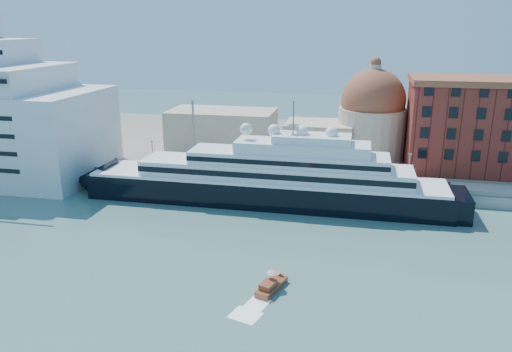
# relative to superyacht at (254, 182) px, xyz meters

# --- Properties ---
(ground) EXTENTS (400.00, 400.00, 0.00)m
(ground) POSITION_rel_superyacht_xyz_m (3.12, -23.00, -4.56)
(ground) COLOR #345B55
(ground) RESTS_ON ground
(quay) EXTENTS (180.00, 10.00, 2.50)m
(quay) POSITION_rel_superyacht_xyz_m (3.12, 11.00, -3.31)
(quay) COLOR gray
(quay) RESTS_ON ground
(land) EXTENTS (260.00, 72.00, 2.00)m
(land) POSITION_rel_superyacht_xyz_m (3.12, 52.00, -3.56)
(land) COLOR slate
(land) RESTS_ON ground
(quay_fence) EXTENTS (180.00, 0.10, 1.20)m
(quay_fence) POSITION_rel_superyacht_xyz_m (3.12, 6.50, -1.46)
(quay_fence) COLOR slate
(quay_fence) RESTS_ON quay
(superyacht) EXTENTS (88.41, 12.26, 26.42)m
(superyacht) POSITION_rel_superyacht_xyz_m (0.00, 0.00, 0.00)
(superyacht) COLOR black
(superyacht) RESTS_ON ground
(service_barge) EXTENTS (13.78, 7.82, 2.94)m
(service_barge) POSITION_rel_superyacht_xyz_m (-49.13, -0.32, -3.71)
(service_barge) COLOR white
(service_barge) RESTS_ON ground
(water_taxi) EXTENTS (4.06, 7.00, 3.16)m
(water_taxi) POSITION_rel_superyacht_xyz_m (10.64, -36.97, -3.80)
(water_taxi) COLOR brown
(water_taxi) RESTS_ON ground
(warehouse) EXTENTS (43.00, 19.00, 23.25)m
(warehouse) POSITION_rel_superyacht_xyz_m (55.12, 29.00, 9.23)
(warehouse) COLOR maroon
(warehouse) RESTS_ON land
(church) EXTENTS (66.00, 18.00, 25.50)m
(church) POSITION_rel_superyacht_xyz_m (9.50, 34.72, 6.35)
(church) COLOR beige
(church) RESTS_ON land
(lamp_posts) EXTENTS (120.80, 2.40, 18.00)m
(lamp_posts) POSITION_rel_superyacht_xyz_m (-9.55, 9.27, 5.28)
(lamp_posts) COLOR slate
(lamp_posts) RESTS_ON quay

